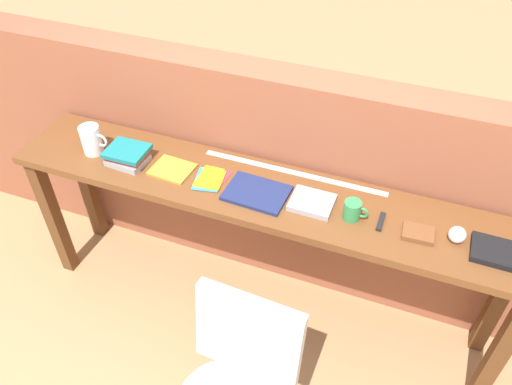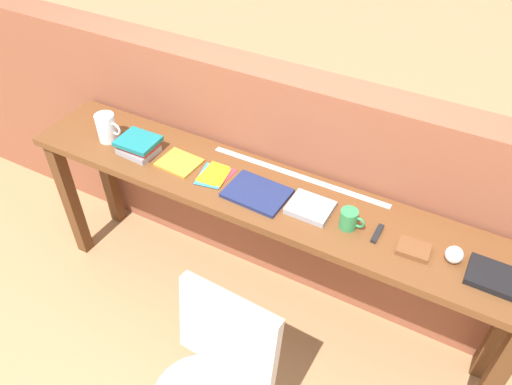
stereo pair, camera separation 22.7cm
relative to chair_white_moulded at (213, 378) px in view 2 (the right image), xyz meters
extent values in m
plane|color=tan|center=(-0.18, 0.45, -0.53)|extent=(40.00, 40.00, 0.00)
cube|color=#935138|center=(-0.18, 1.09, 0.13)|extent=(6.00, 0.20, 1.31)
cube|color=brown|center=(-0.18, 0.75, 0.33)|extent=(2.50, 0.44, 0.04)
cube|color=#5B341A|center=(-1.37, 0.59, -0.11)|extent=(0.07, 0.07, 0.84)
cube|color=#5B341A|center=(1.01, 0.59, -0.11)|extent=(0.07, 0.07, 0.84)
cube|color=#5B341A|center=(-1.37, 0.91, -0.11)|extent=(0.07, 0.07, 0.84)
cube|color=#5B341A|center=(1.01, 0.91, -0.11)|extent=(0.07, 0.07, 0.84)
cube|color=silver|center=(0.01, 0.12, 0.16)|extent=(0.44, 0.13, 0.40)
cylinder|color=#B2B2B7|center=(-0.16, 0.10, -0.32)|extent=(0.02, 0.02, 0.41)
cylinder|color=white|center=(-1.07, 0.72, 0.43)|extent=(0.10, 0.10, 0.15)
cone|color=white|center=(-1.07, 0.69, 0.52)|extent=(0.04, 0.03, 0.04)
torus|color=white|center=(-1.01, 0.72, 0.44)|extent=(0.07, 0.01, 0.07)
cube|color=#9E9EA3|center=(-0.86, 0.70, 0.37)|extent=(0.19, 0.16, 0.03)
cube|color=red|center=(-0.86, 0.71, 0.40)|extent=(0.18, 0.13, 0.02)
cube|color=#19757A|center=(-0.86, 0.71, 0.42)|extent=(0.20, 0.17, 0.02)
cube|color=gold|center=(-0.63, 0.73, 0.36)|extent=(0.20, 0.18, 0.01)
cube|color=#E5334C|center=(-0.41, 0.75, 0.35)|extent=(0.12, 0.16, 0.00)
cube|color=#3399D8|center=(-0.43, 0.72, 0.36)|extent=(0.15, 0.19, 0.00)
cube|color=orange|center=(-0.42, 0.73, 0.36)|extent=(0.14, 0.16, 0.00)
cube|color=yellow|center=(-0.43, 0.73, 0.36)|extent=(0.11, 0.16, 0.00)
cube|color=navy|center=(-0.19, 0.71, 0.36)|extent=(0.29, 0.22, 0.02)
cube|color=#9E9EA3|center=(0.07, 0.73, 0.37)|extent=(0.19, 0.16, 0.03)
cylinder|color=#338C4C|center=(0.26, 0.71, 0.40)|extent=(0.08, 0.08, 0.09)
torus|color=#338C4C|center=(0.30, 0.71, 0.40)|extent=(0.06, 0.01, 0.06)
cube|color=black|center=(0.38, 0.73, 0.36)|extent=(0.03, 0.11, 0.02)
cube|color=brown|center=(0.54, 0.71, 0.37)|extent=(0.14, 0.11, 0.02)
sphere|color=silver|center=(0.69, 0.73, 0.39)|extent=(0.07, 0.07, 0.07)
cube|color=black|center=(0.85, 0.71, 0.37)|extent=(0.19, 0.16, 0.03)
cube|color=silver|center=(-0.07, 0.92, 0.35)|extent=(0.92, 0.03, 0.00)
camera|label=1|loc=(0.42, -0.89, 1.89)|focal=35.00mm
camera|label=2|loc=(0.63, -0.79, 1.89)|focal=35.00mm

